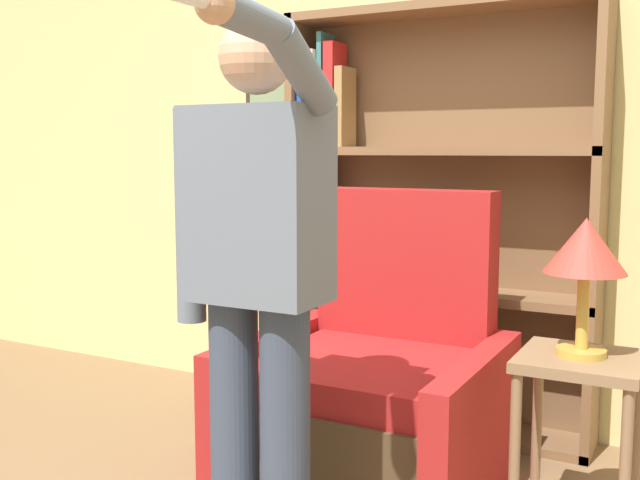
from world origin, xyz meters
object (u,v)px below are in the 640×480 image
Objects in this scene: bookcase at (407,226)px; side_table at (579,396)px; armchair at (375,397)px; table_lamp at (585,253)px; person_standing at (255,273)px.

bookcase reaches higher than side_table.
bookcase is at bearing 102.67° from armchair.
armchair reaches higher than table_lamp.
bookcase is at bearing 138.83° from table_lamp.
bookcase is 1.17× the size of person_standing.
armchair is at bearing 88.13° from person_standing.
person_standing is 1.17m from side_table.
table_lamp is (0.81, 0.71, 0.03)m from person_standing.
bookcase is 0.96m from armchair.
bookcase is 4.34× the size of table_lamp.
person_standing reaches higher than table_lamp.
bookcase is 1.71× the size of armchair.
person_standing reaches higher than armchair.
person_standing is 2.60× the size of side_table.
side_table is (0.79, -0.10, 0.16)m from armchair.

